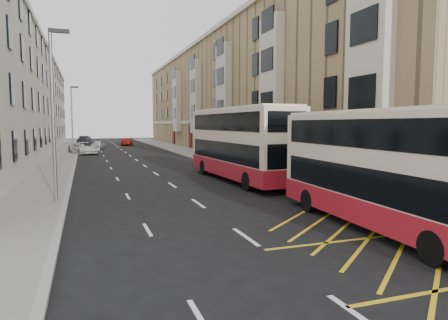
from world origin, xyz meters
name	(u,v)px	position (x,y,z in m)	size (l,w,h in m)	color
ground	(308,281)	(0.00, 0.00, 0.00)	(200.00, 200.00, 0.00)	black
pavement_right	(221,160)	(8.00, 30.00, 0.07)	(4.00, 120.00, 0.15)	slate
pavement_left	(56,166)	(-7.50, 30.00, 0.07)	(3.00, 120.00, 0.15)	slate
kerb_right	(202,161)	(6.00, 30.00, 0.07)	(0.25, 120.00, 0.15)	gray
kerb_left	(74,165)	(-6.00, 30.00, 0.07)	(0.25, 120.00, 0.15)	gray
road_markings	(126,153)	(0.00, 45.00, 0.01)	(10.00, 110.00, 0.01)	silver
terrace_right	(232,97)	(14.88, 45.38, 7.52)	(10.75, 79.00, 15.25)	#978157
terrace_left	(9,101)	(-13.43, 45.50, 6.52)	(9.18, 79.00, 13.25)	beige
guard_railing	(365,193)	(6.25, 5.75, 0.86)	(0.06, 6.56, 1.01)	#AC2516
street_lamp_near	(54,106)	(-6.35, 12.00, 4.64)	(0.93, 0.18, 8.00)	slate
street_lamp_far	(72,116)	(-6.35, 42.00, 4.64)	(0.93, 0.18, 8.00)	slate
double_decker_front	(385,169)	(4.98, 3.18, 2.19)	(3.00, 10.91, 4.31)	beige
double_decker_rear	(240,144)	(4.69, 16.42, 2.47)	(3.29, 12.25, 4.84)	beige
pedestrian_far	(359,188)	(6.35, 6.28, 0.98)	(0.97, 0.40, 1.66)	black
white_van	(84,148)	(-5.20, 44.41, 0.74)	(2.44, 5.30, 1.47)	silver
car_silver	(98,145)	(-3.23, 53.67, 0.64)	(1.51, 3.75, 1.28)	#B5B8BD
car_dark	(84,140)	(-5.20, 70.85, 0.75)	(1.58, 4.53, 1.49)	black
car_red	(127,142)	(1.89, 63.55, 0.65)	(1.83, 4.50, 1.30)	#A61408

